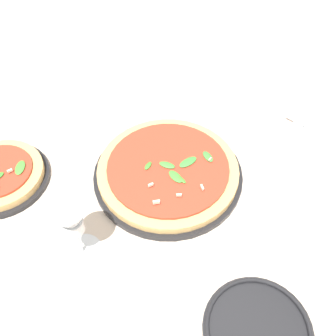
# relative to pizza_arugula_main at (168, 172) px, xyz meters

# --- Properties ---
(ground_plane) EXTENTS (6.00, 6.00, 0.00)m
(ground_plane) POSITION_rel_pizza_arugula_main_xyz_m (-0.04, -0.02, -0.02)
(ground_plane) COLOR beige
(pizza_arugula_main) EXTENTS (0.33, 0.33, 0.05)m
(pizza_arugula_main) POSITION_rel_pizza_arugula_main_xyz_m (0.00, 0.00, 0.00)
(pizza_arugula_main) COLOR black
(pizza_arugula_main) RESTS_ON ground_plane
(pizza_personal_side) EXTENTS (0.21, 0.21, 0.05)m
(pizza_personal_side) POSITION_rel_pizza_arugula_main_xyz_m (-0.17, -0.33, -0.00)
(pizza_personal_side) COLOR black
(pizza_personal_side) RESTS_ON ground_plane
(wine_glass) EXTENTS (0.08, 0.08, 0.16)m
(wine_glass) POSITION_rel_pizza_arugula_main_xyz_m (0.09, -0.24, 0.09)
(wine_glass) COLOR white
(wine_glass) RESTS_ON ground_plane
(napkin) EXTENTS (0.16, 0.12, 0.01)m
(napkin) POSITION_rel_pizza_arugula_main_xyz_m (0.06, 0.40, -0.01)
(napkin) COLOR white
(napkin) RESTS_ON ground_plane
(fork) EXTENTS (0.21, 0.10, 0.00)m
(fork) POSITION_rel_pizza_arugula_main_xyz_m (0.07, 0.40, -0.01)
(fork) COLOR silver
(fork) RESTS_ON ground_plane
(side_plate_white) EXTENTS (0.19, 0.19, 0.02)m
(side_plate_white) POSITION_rel_pizza_arugula_main_xyz_m (0.37, -0.02, -0.01)
(side_plate_white) COLOR black
(side_plate_white) RESTS_ON ground_plane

